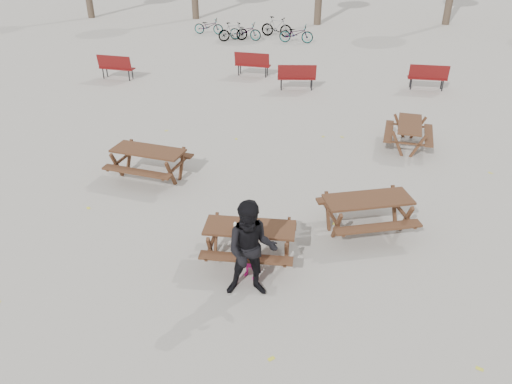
# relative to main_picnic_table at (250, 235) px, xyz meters

# --- Properties ---
(ground) EXTENTS (80.00, 80.00, 0.00)m
(ground) POSITION_rel_main_picnic_table_xyz_m (0.00, 0.00, -0.59)
(ground) COLOR gray
(ground) RESTS_ON ground
(main_picnic_table) EXTENTS (1.80, 1.45, 0.78)m
(main_picnic_table) POSITION_rel_main_picnic_table_xyz_m (0.00, 0.00, 0.00)
(main_picnic_table) COLOR #3B2615
(main_picnic_table) RESTS_ON ground
(food_tray) EXTENTS (0.18, 0.11, 0.03)m
(food_tray) POSITION_rel_main_picnic_table_xyz_m (-0.05, -0.15, 0.21)
(food_tray) COLOR white
(food_tray) RESTS_ON main_picnic_table
(bread_roll) EXTENTS (0.14, 0.06, 0.05)m
(bread_roll) POSITION_rel_main_picnic_table_xyz_m (-0.05, -0.15, 0.25)
(bread_roll) COLOR tan
(bread_roll) RESTS_ON food_tray
(soda_bottle) EXTENTS (0.07, 0.07, 0.17)m
(soda_bottle) POSITION_rel_main_picnic_table_xyz_m (-0.27, -0.14, 0.26)
(soda_bottle) COLOR silver
(soda_bottle) RESTS_ON main_picnic_table
(child) EXTENTS (0.44, 0.37, 1.03)m
(child) POSITION_rel_main_picnic_table_xyz_m (0.09, -0.57, -0.07)
(child) COLOR #CA1975
(child) RESTS_ON ground
(adult) EXTENTS (1.01, 0.82, 1.94)m
(adult) POSITION_rel_main_picnic_table_xyz_m (0.17, -1.03, 0.38)
(adult) COLOR black
(adult) RESTS_ON ground
(picnic_table_east) EXTENTS (2.25, 2.01, 0.81)m
(picnic_table_east) POSITION_rel_main_picnic_table_xyz_m (2.40, 1.35, -0.18)
(picnic_table_east) COLOR #3B2615
(picnic_table_east) RESTS_ON ground
(picnic_table_north) EXTENTS (2.16, 1.87, 0.81)m
(picnic_table_north) POSITION_rel_main_picnic_table_xyz_m (-3.10, 3.21, -0.18)
(picnic_table_north) COLOR #3B2615
(picnic_table_north) RESTS_ON ground
(picnic_table_far) EXTENTS (1.64, 1.92, 0.74)m
(picnic_table_far) POSITION_rel_main_picnic_table_xyz_m (3.97, 6.10, -0.21)
(picnic_table_far) COLOR #3B2615
(picnic_table_far) RESTS_ON ground
(park_bench_row) EXTENTS (14.30, 2.33, 1.03)m
(park_bench_row) POSITION_rel_main_picnic_table_xyz_m (-0.74, 11.98, -0.07)
(park_bench_row) COLOR maroon
(park_bench_row) RESTS_ON ground
(bicycle_row) EXTENTS (6.91, 2.46, 1.08)m
(bicycle_row) POSITION_rel_main_picnic_table_xyz_m (-2.41, 20.02, -0.10)
(bicycle_row) COLOR black
(bicycle_row) RESTS_ON ground
(fallen_leaves) EXTENTS (11.00, 11.00, 0.01)m
(fallen_leaves) POSITION_rel_main_picnic_table_xyz_m (0.50, 2.50, -0.58)
(fallen_leaves) COLOR gold
(fallen_leaves) RESTS_ON ground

